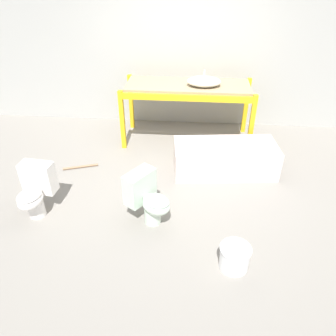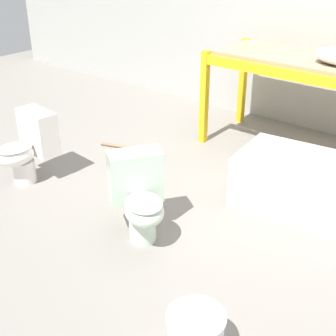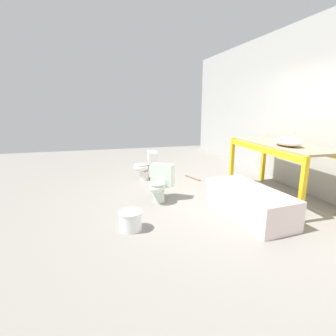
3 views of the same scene
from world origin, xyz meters
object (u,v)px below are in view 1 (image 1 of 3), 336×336
bathtub_main (225,156)px  bucket_white (235,257)px  toilet_near (35,189)px  toilet_far (147,197)px  sink_basin (204,81)px

bathtub_main → bucket_white: size_ratio=4.76×
toilet_near → bucket_white: (2.36, -0.67, -0.20)m
bathtub_main → bucket_white: bathtub_main is taller
toilet_near → toilet_far: 1.38m
bathtub_main → toilet_far: toilet_far is taller
sink_basin → bucket_white: sink_basin is taller
toilet_far → bucket_white: (0.98, -0.64, -0.20)m
sink_basin → bathtub_main: size_ratio=0.34×
toilet_near → bucket_white: size_ratio=1.97×
toilet_far → bucket_white: toilet_far is taller
bathtub_main → toilet_near: toilet_near is taller
toilet_far → bucket_white: 1.19m
toilet_near → sink_basin: bearing=51.1°
sink_basin → toilet_far: sink_basin is taller
bucket_white → toilet_near: bearing=164.1°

